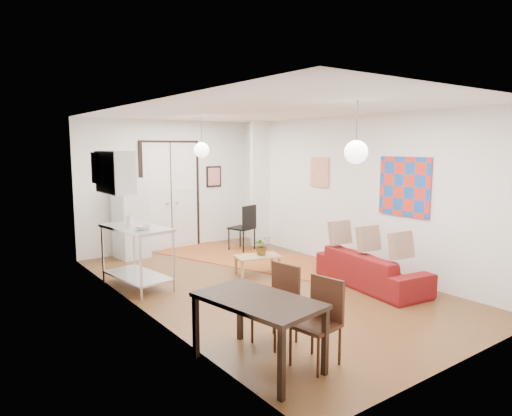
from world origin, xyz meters
TOP-DOWN VIEW (x-y plane):
  - floor at (0.00, 0.00)m, footprint 7.00×7.00m
  - ceiling at (0.00, 0.00)m, footprint 4.20×7.00m
  - wall_back at (0.00, 3.50)m, footprint 4.20×0.02m
  - wall_front at (0.00, -3.50)m, footprint 4.20×0.02m
  - wall_left at (-2.10, 0.00)m, footprint 0.02×7.00m
  - wall_right at (2.10, 0.00)m, footprint 0.02×7.00m
  - double_doors at (0.00, 3.46)m, footprint 1.44×0.06m
  - stub_partition at (1.85, 2.55)m, footprint 0.50×0.10m
  - wall_cabinet at (-1.92, 1.50)m, footprint 0.35×1.00m
  - painting_popart at (2.08, -1.25)m, footprint 0.05×1.00m
  - painting_abstract at (2.08, 0.80)m, footprint 0.05×0.50m
  - poster_back at (1.15, 3.47)m, footprint 0.40×0.03m
  - print_left at (-2.07, 2.00)m, footprint 0.03×0.44m
  - pendant_back at (0.00, 2.00)m, footprint 0.30×0.30m
  - pendant_front at (0.00, -2.00)m, footprint 0.30×0.30m
  - kilim_rug at (0.93, 1.57)m, footprint 2.94×4.54m
  - sofa at (1.42, -1.14)m, footprint 2.12×1.07m
  - coffee_table at (0.30, 0.53)m, footprint 0.89×0.64m
  - potted_plant at (0.40, 0.53)m, footprint 0.37×0.34m
  - kitchen_counter at (-1.75, 1.10)m, footprint 0.85×1.41m
  - bowl at (-1.75, 0.80)m, footprint 0.32×0.32m
  - soap_bottle at (-1.75, 1.35)m, footprint 0.13×0.13m
  - fridge at (-1.06, 3.15)m, footprint 0.65×0.65m
  - dining_table at (-1.75, -2.27)m, footprint 0.99×1.46m
  - dining_chair_near at (-1.25, -1.83)m, footprint 0.51×0.66m
  - dining_chair_far at (-1.25, -2.53)m, footprint 0.51×0.66m
  - black_side_chair at (1.19, 2.44)m, footprint 0.59×0.60m

SIDE VIEW (x-z plane):
  - floor at x=0.00m, z-range 0.00..0.00m
  - kilim_rug at x=0.93m, z-range 0.00..0.01m
  - sofa at x=1.42m, z-range 0.00..0.59m
  - coffee_table at x=0.30m, z-range 0.13..0.49m
  - potted_plant at x=0.40m, z-range 0.35..0.70m
  - dining_chair_near at x=-1.25m, z-range 0.07..1.00m
  - dining_chair_far at x=-1.25m, z-range 0.07..1.00m
  - black_side_chair at x=1.19m, z-range 0.09..1.12m
  - dining_table at x=-1.75m, z-range 0.29..1.04m
  - kitchen_counter at x=-1.75m, z-range 0.17..1.19m
  - fridge at x=-1.06m, z-range 0.00..1.67m
  - bowl at x=-1.75m, z-range 1.02..1.08m
  - soap_bottle at x=-1.75m, z-range 1.02..1.24m
  - double_doors at x=0.00m, z-range -0.05..2.45m
  - wall_back at x=0.00m, z-range 0.00..2.90m
  - wall_front at x=0.00m, z-range 0.00..2.90m
  - wall_left at x=-2.10m, z-range 0.00..2.90m
  - wall_right at x=2.10m, z-range 0.00..2.90m
  - stub_partition at x=1.85m, z-range 0.00..2.90m
  - poster_back at x=1.15m, z-range 1.35..1.85m
  - painting_popart at x=2.08m, z-range 1.15..2.15m
  - painting_abstract at x=2.08m, z-range 1.50..2.10m
  - wall_cabinet at x=-1.92m, z-range 1.55..2.25m
  - print_left at x=-2.07m, z-range 1.68..2.22m
  - pendant_back at x=0.00m, z-range 1.85..2.65m
  - pendant_front at x=0.00m, z-range 1.85..2.65m
  - ceiling at x=0.00m, z-range 2.89..2.91m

